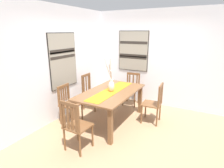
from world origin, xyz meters
TOP-DOWN VIEW (x-y plane):
  - ground_plane at (0.00, 0.00)m, footprint 6.40×6.40m
  - wall_back at (0.00, 1.86)m, footprint 6.40×0.12m
  - wall_side at (1.86, 0.00)m, footprint 0.12×6.40m
  - dining_table at (0.18, 0.56)m, footprint 1.80×1.02m
  - table_runner at (0.18, 0.56)m, footprint 1.66×0.36m
  - centerpiece_vase at (0.16, 0.54)m, footprint 0.35×0.25m
  - chair_0 at (0.63, 1.46)m, footprint 0.44×0.44m
  - chair_1 at (0.63, -0.34)m, footprint 0.44×0.44m
  - chair_2 at (-0.30, 1.44)m, footprint 0.45×0.45m
  - chair_3 at (-1.09, 0.58)m, footprint 0.44×0.44m
  - chair_4 at (1.48, 0.58)m, footprint 0.44×0.44m
  - painting_on_back_wall at (0.00, 1.79)m, footprint 0.90×0.05m
  - painting_on_side_wall at (1.79, 0.69)m, footprint 0.05×0.92m

SIDE VIEW (x-z plane):
  - ground_plane at x=0.00m, z-range -0.03..0.00m
  - chair_4 at x=1.48m, z-range 0.02..0.94m
  - chair_2 at x=-0.30m, z-range 0.03..0.94m
  - chair_0 at x=0.63m, z-range 0.01..0.99m
  - chair_1 at x=0.63m, z-range 0.02..0.98m
  - chair_3 at x=-1.09m, z-range 0.02..1.00m
  - dining_table at x=0.18m, z-range 0.28..1.06m
  - table_runner at x=0.18m, z-range 0.78..0.78m
  - centerpiece_vase at x=0.16m, z-range 0.56..1.30m
  - wall_back at x=0.00m, z-range 0.00..2.70m
  - wall_side at x=1.86m, z-range 0.00..2.70m
  - painting_on_back_wall at x=0.00m, z-range 0.76..2.08m
  - painting_on_side_wall at x=1.79m, z-range 0.96..2.12m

